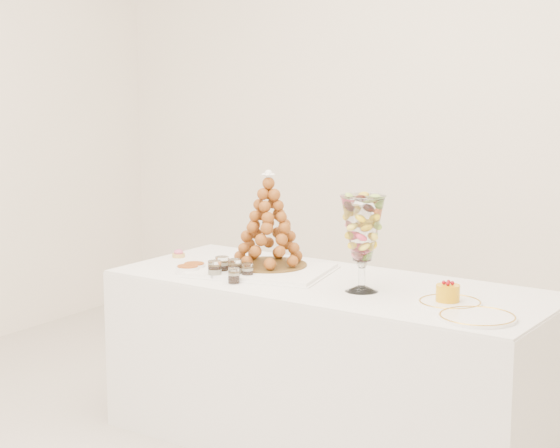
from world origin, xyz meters
The scene contains 15 objects.
buffet_table centered at (0.11, 0.38, 0.34)m, with size 1.83×0.80×0.69m.
lace_tray centered at (-0.22, 0.38, 0.69)m, with size 0.54×0.41×0.02m, color white.
macaron_vase centered at (0.29, 0.31, 0.92)m, with size 0.17×0.17×0.37m.
cake_plate centered at (0.65, 0.30, 0.69)m, with size 0.23×0.23×0.01m, color white.
spare_plate centered at (0.81, 0.16, 0.69)m, with size 0.27×0.27×0.01m, color white.
pink_tart centered at (-0.71, 0.45, 0.70)m, with size 0.06×0.06×0.04m.
verrine_a centered at (-0.33, 0.26, 0.72)m, with size 0.06×0.06×0.08m, color white.
verrine_b centered at (-0.25, 0.24, 0.72)m, with size 0.06×0.06×0.08m, color white.
verrine_c centered at (-0.20, 0.25, 0.72)m, with size 0.05×0.05×0.06m, color white.
verrine_d centered at (-0.31, 0.18, 0.72)m, with size 0.06×0.06×0.07m, color white.
verrine_e centered at (-0.20, 0.16, 0.72)m, with size 0.05×0.05×0.06m, color white.
ramekin_back centered at (-0.48, 0.26, 0.70)m, with size 0.09×0.09×0.03m, color white.
ramekin_front centered at (-0.46, 0.20, 0.70)m, with size 0.10×0.10×0.03m, color white.
croquembouche centered at (-0.22, 0.45, 0.90)m, with size 0.33×0.33×0.41m.
mousse_cake centered at (0.65, 0.30, 0.73)m, with size 0.09×0.09×0.08m.
Camera 1 is at (1.88, -2.81, 1.53)m, focal length 60.00 mm.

